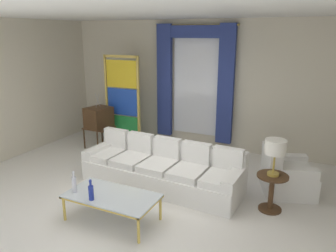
# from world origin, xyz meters

# --- Properties ---
(ground_plane) EXTENTS (16.00, 16.00, 0.00)m
(ground_plane) POSITION_xyz_m (0.00, 0.00, 0.00)
(ground_plane) COLOR white
(wall_rear) EXTENTS (8.00, 0.12, 3.00)m
(wall_rear) POSITION_xyz_m (0.00, 3.06, 1.50)
(wall_rear) COLOR beige
(wall_rear) RESTS_ON ground
(wall_left) EXTENTS (0.12, 7.00, 3.00)m
(wall_left) POSITION_xyz_m (-3.66, 0.60, 1.50)
(wall_left) COLOR beige
(wall_left) RESTS_ON ground
(ceiling_slab) EXTENTS (8.00, 7.60, 0.04)m
(ceiling_slab) POSITION_xyz_m (0.00, 0.80, 3.02)
(ceiling_slab) COLOR white
(curtained_window) EXTENTS (2.00, 0.17, 2.70)m
(curtained_window) POSITION_xyz_m (-0.27, 2.89, 1.74)
(curtained_window) COLOR white
(curtained_window) RESTS_ON ground
(couch_white_long) EXTENTS (2.96, 1.05, 0.86)m
(couch_white_long) POSITION_xyz_m (0.04, 0.63, 0.31)
(couch_white_long) COLOR white
(couch_white_long) RESTS_ON ground
(coffee_table) EXTENTS (1.36, 0.71, 0.41)m
(coffee_table) POSITION_xyz_m (-0.11, -0.75, 0.38)
(coffee_table) COLOR silver
(coffee_table) RESTS_ON ground
(bottle_blue_decanter) EXTENTS (0.07, 0.07, 0.31)m
(bottle_blue_decanter) POSITION_xyz_m (-0.28, -1.00, 0.54)
(bottle_blue_decanter) COLOR navy
(bottle_blue_decanter) RESTS_ON coffee_table
(bottle_crystal_tall) EXTENTS (0.07, 0.07, 0.34)m
(bottle_crystal_tall) POSITION_xyz_m (-0.65, -0.92, 0.55)
(bottle_crystal_tall) COLOR silver
(bottle_crystal_tall) RESTS_ON coffee_table
(vintage_tv) EXTENTS (0.62, 0.68, 1.35)m
(vintage_tv) POSITION_xyz_m (-2.26, 1.79, 0.73)
(vintage_tv) COLOR #472D19
(vintage_tv) RESTS_ON ground
(armchair_white) EXTENTS (1.04, 1.03, 0.80)m
(armchair_white) POSITION_xyz_m (2.08, 1.30, 0.29)
(armchair_white) COLOR white
(armchair_white) RESTS_ON ground
(stained_glass_divider) EXTENTS (0.95, 0.05, 2.20)m
(stained_glass_divider) POSITION_xyz_m (-1.81, 2.16, 1.06)
(stained_glass_divider) COLOR gold
(stained_glass_divider) RESTS_ON ground
(peacock_figurine) EXTENTS (0.44, 0.60, 0.50)m
(peacock_figurine) POSITION_xyz_m (-1.44, 1.71, 0.22)
(peacock_figurine) COLOR beige
(peacock_figurine) RESTS_ON ground
(round_side_table) EXTENTS (0.48, 0.48, 0.59)m
(round_side_table) POSITION_xyz_m (1.96, 0.56, 0.36)
(round_side_table) COLOR #472D19
(round_side_table) RESTS_ON ground
(table_lamp_brass) EXTENTS (0.32, 0.32, 0.57)m
(table_lamp_brass) POSITION_xyz_m (1.96, 0.56, 1.03)
(table_lamp_brass) COLOR #B29338
(table_lamp_brass) RESTS_ON round_side_table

